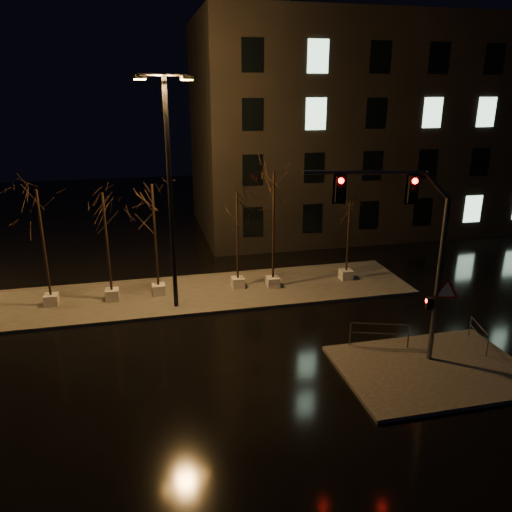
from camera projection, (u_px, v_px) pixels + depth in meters
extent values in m
plane|color=black|center=(223.00, 349.00, 20.61)|extent=(90.00, 90.00, 0.00)
cube|color=#403E39|center=(204.00, 293.00, 26.13)|extent=(22.00, 5.00, 0.15)
cube|color=#403E39|center=(432.00, 369.00, 18.96)|extent=(7.00, 5.00, 0.15)
cube|color=black|center=(363.00, 127.00, 37.90)|extent=(25.00, 12.00, 15.00)
cube|color=beige|center=(51.00, 300.00, 24.40)|extent=(0.65, 0.65, 0.55)
cylinder|color=black|center=(44.00, 244.00, 23.49)|extent=(0.11, 0.11, 5.19)
cube|color=beige|center=(112.00, 294.00, 25.03)|extent=(0.65, 0.65, 0.55)
cylinder|color=black|center=(107.00, 243.00, 24.17)|extent=(0.11, 0.11, 4.89)
cube|color=beige|center=(159.00, 289.00, 25.67)|extent=(0.65, 0.65, 0.55)
cylinder|color=black|center=(155.00, 236.00, 24.76)|extent=(0.11, 0.11, 5.20)
cube|color=beige|center=(238.00, 282.00, 26.61)|extent=(0.65, 0.65, 0.55)
cylinder|color=black|center=(237.00, 235.00, 25.79)|extent=(0.11, 0.11, 4.66)
cube|color=beige|center=(273.00, 282.00, 26.68)|extent=(0.65, 0.65, 0.55)
cylinder|color=black|center=(273.00, 226.00, 25.71)|extent=(0.11, 0.11, 5.59)
cube|color=beige|center=(346.00, 275.00, 27.74)|extent=(0.65, 0.65, 0.55)
cylinder|color=black|center=(348.00, 236.00, 27.04)|extent=(0.11, 0.11, 3.92)
cylinder|color=#54555B|center=(438.00, 283.00, 18.59)|extent=(0.19, 0.19, 6.39)
cylinder|color=#54555B|center=(364.00, 173.00, 17.37)|extent=(4.16, 1.20, 0.15)
cube|color=black|center=(413.00, 189.00, 17.52)|extent=(0.37, 0.31, 0.96)
cube|color=black|center=(340.00, 189.00, 17.57)|extent=(0.37, 0.31, 0.96)
cube|color=black|center=(429.00, 303.00, 18.86)|extent=(0.27, 0.24, 0.48)
cone|color=red|center=(446.00, 291.00, 18.63)|extent=(1.08, 0.31, 1.11)
sphere|color=#FF0C07|center=(451.00, 181.00, 17.39)|extent=(0.19, 0.19, 0.19)
cylinder|color=black|center=(170.00, 199.00, 22.72)|extent=(0.21, 0.21, 10.65)
cylinder|color=black|center=(164.00, 75.00, 21.05)|extent=(2.24, 0.88, 0.11)
cube|color=#FF9E32|center=(140.00, 78.00, 20.55)|extent=(0.60, 0.46, 0.21)
cube|color=#FF9E32|center=(187.00, 79.00, 21.64)|extent=(0.60, 0.46, 0.21)
cylinder|color=#54555B|center=(350.00, 334.00, 20.47)|extent=(0.05, 0.05, 0.96)
cylinder|color=#54555B|center=(408.00, 337.00, 20.26)|extent=(0.05, 0.05, 0.96)
cylinder|color=#54555B|center=(380.00, 324.00, 20.20)|extent=(2.24, 0.79, 0.04)
cylinder|color=#54555B|center=(379.00, 333.00, 20.33)|extent=(2.24, 0.79, 0.04)
cylinder|color=#54555B|center=(487.00, 347.00, 19.60)|extent=(0.05, 0.05, 0.82)
cylinder|color=#54555B|center=(470.00, 326.00, 21.33)|extent=(0.05, 0.05, 0.82)
cylinder|color=#54555B|center=(480.00, 326.00, 20.32)|extent=(0.50, 1.77, 0.04)
cylinder|color=#54555B|center=(479.00, 334.00, 20.44)|extent=(0.50, 1.77, 0.04)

